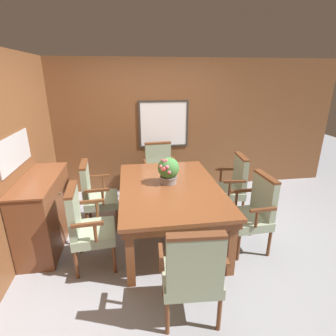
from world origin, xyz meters
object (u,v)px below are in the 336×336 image
at_px(chair_left_near, 86,224).
at_px(chair_left_far, 95,193).
at_px(chair_head_far, 159,168).
at_px(sideboard_cabinet, 45,212).
at_px(potted_plant, 168,170).
at_px(dining_table, 170,192).
at_px(chair_right_far, 232,184).
at_px(chair_head_near, 192,272).
at_px(chair_right_near, 254,210).

xyz_separation_m(chair_left_near, chair_left_far, (0.01, 0.86, 0.00)).
bearing_deg(chair_head_far, sideboard_cabinet, -146.55).
bearing_deg(chair_left_near, potted_plant, -66.58).
relative_size(dining_table, chair_left_far, 1.95).
relative_size(dining_table, chair_left_near, 1.95).
relative_size(chair_right_far, chair_head_far, 1.00).
bearing_deg(chair_left_far, potted_plant, -111.18).
distance_m(chair_left_near, sideboard_cabinet, 0.79).
height_order(chair_left_far, chair_head_near, same).
xyz_separation_m(dining_table, chair_left_near, (-1.04, -0.45, -0.13)).
xyz_separation_m(chair_right_far, potted_plant, (-1.06, -0.34, 0.41)).
height_order(dining_table, chair_left_near, chair_left_near).
height_order(chair_right_far, chair_left_far, same).
bearing_deg(chair_right_near, dining_table, -115.18).
relative_size(dining_table, chair_head_near, 1.95).
distance_m(dining_table, chair_head_far, 1.34).
xyz_separation_m(dining_table, chair_head_far, (0.02, 1.34, -0.13)).
bearing_deg(sideboard_cabinet, chair_head_far, 37.59).
height_order(chair_right_near, chair_left_near, same).
distance_m(chair_left_near, chair_left_far, 0.86).
xyz_separation_m(dining_table, chair_right_near, (1.02, -0.42, -0.13)).
height_order(chair_left_far, potted_plant, potted_plant).
height_order(chair_right_far, chair_left_near, same).
height_order(dining_table, chair_right_near, chair_right_near).
height_order(chair_head_near, chair_head_far, same).
height_order(chair_left_near, chair_head_far, same).
bearing_deg(chair_right_far, potted_plant, -66.75).
relative_size(chair_right_far, chair_head_near, 1.00).
height_order(chair_right_far, chair_head_near, same).
bearing_deg(chair_left_far, sideboard_cabinet, 116.12).
bearing_deg(potted_plant, sideboard_cabinet, -178.81).
relative_size(chair_left_far, potted_plant, 2.74).
distance_m(dining_table, chair_left_far, 1.12).
bearing_deg(chair_head_far, dining_table, -94.88).
xyz_separation_m(dining_table, chair_head_near, (-0.02, -1.39, -0.13)).
relative_size(dining_table, chair_head_far, 1.95).
height_order(chair_left_far, sideboard_cabinet, chair_left_far).
distance_m(dining_table, chair_left_near, 1.14).
xyz_separation_m(chair_right_far, chair_head_far, (-1.04, 0.91, 0.00)).
distance_m(potted_plant, sideboard_cabinet, 1.71).
relative_size(chair_right_far, chair_left_near, 1.00).
relative_size(chair_right_far, chair_left_far, 1.00).
distance_m(dining_table, chair_right_far, 1.15).
distance_m(chair_right_far, potted_plant, 1.19).
distance_m(chair_right_near, chair_head_far, 2.02).
height_order(chair_right_near, chair_head_near, same).
height_order(chair_right_far, chair_right_near, same).
distance_m(chair_head_far, sideboard_cabinet, 2.10).
relative_size(potted_plant, sideboard_cabinet, 0.30).
height_order(chair_right_near, chair_head_far, same).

